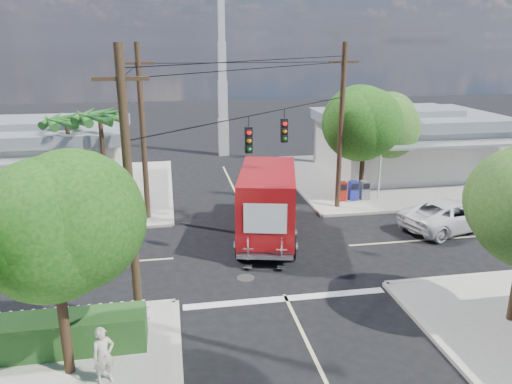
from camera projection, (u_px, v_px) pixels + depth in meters
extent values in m
plane|color=black|center=(264.00, 252.00, 22.29)|extent=(120.00, 120.00, 0.00)
cube|color=gray|center=(390.00, 176.00, 34.48)|extent=(14.00, 14.00, 0.14)
cube|color=#B3AE9E|center=(291.00, 181.00, 33.31)|extent=(0.25, 14.00, 0.14)
cube|color=#B3AE9E|center=(443.00, 208.00, 27.88)|extent=(14.00, 0.25, 0.14)
cube|color=gray|center=(55.00, 192.00, 30.79)|extent=(14.00, 14.00, 0.14)
cube|color=#B3AE9E|center=(170.00, 187.00, 31.96)|extent=(0.25, 14.00, 0.14)
cube|color=#B3AE9E|center=(26.00, 234.00, 24.19)|extent=(14.00, 0.25, 0.14)
cube|color=beige|center=(234.00, 189.00, 31.71)|extent=(0.12, 12.00, 0.01)
cube|color=beige|center=(468.00, 237.00, 23.97)|extent=(12.00, 0.12, 0.01)
cube|color=beige|center=(27.00, 269.00, 20.61)|extent=(12.00, 0.12, 0.01)
cube|color=silver|center=(286.00, 298.00, 18.24)|extent=(7.50, 0.40, 0.01)
cube|color=silver|center=(405.00, 147.00, 35.16)|extent=(11.00, 8.00, 3.40)
cube|color=gray|center=(408.00, 118.00, 34.56)|extent=(11.80, 8.80, 0.70)
cube|color=gray|center=(409.00, 111.00, 34.42)|extent=(6.05, 4.40, 0.50)
cube|color=gray|center=(444.00, 144.00, 30.19)|extent=(9.90, 1.80, 0.15)
cylinder|color=silver|center=(379.00, 174.00, 29.12)|extent=(0.12, 0.12, 2.90)
cube|color=beige|center=(41.00, 161.00, 31.55)|extent=(10.00, 8.00, 3.20)
cube|color=gray|center=(37.00, 131.00, 30.99)|extent=(10.80, 8.80, 0.70)
cube|color=gray|center=(36.00, 123.00, 30.84)|extent=(5.50, 4.40, 0.50)
cube|color=gray|center=(17.00, 162.00, 26.62)|extent=(9.00, 1.80, 0.15)
cylinder|color=silver|center=(95.00, 187.00, 26.92)|extent=(0.12, 0.12, 2.70)
cube|color=silver|center=(224.00, 137.00, 40.78)|extent=(0.80, 0.80, 3.00)
cube|color=silver|center=(223.00, 100.00, 39.91)|extent=(0.70, 0.70, 3.00)
cube|color=silver|center=(222.00, 61.00, 39.04)|extent=(0.60, 0.60, 3.00)
cube|color=silver|center=(221.00, 21.00, 38.17)|extent=(0.50, 0.50, 3.00)
cylinder|color=#422D1C|center=(63.00, 313.00, 13.47)|extent=(0.28, 0.28, 3.71)
sphere|color=#12440E|center=(53.00, 233.00, 12.80)|extent=(3.71, 3.71, 3.71)
sphere|color=#12440E|center=(37.00, 222.00, 12.85)|extent=(3.02, 3.02, 3.02)
sphere|color=#12440E|center=(65.00, 240.00, 12.61)|extent=(3.25, 3.25, 3.25)
cylinder|color=#422D1C|center=(362.00, 163.00, 29.27)|extent=(0.28, 0.28, 4.10)
sphere|color=#12440E|center=(365.00, 119.00, 28.53)|extent=(4.10, 4.10, 4.10)
sphere|color=#12440E|center=(357.00, 114.00, 28.57)|extent=(3.33, 3.33, 3.33)
sphere|color=#12440E|center=(373.00, 122.00, 28.34)|extent=(3.58, 3.58, 3.58)
cylinder|color=#422D1C|center=(388.00, 157.00, 31.85)|extent=(0.28, 0.28, 3.58)
sphere|color=#26571A|center=(390.00, 122.00, 31.20)|extent=(3.58, 3.58, 3.58)
sphere|color=#26571A|center=(383.00, 118.00, 31.26)|extent=(2.91, 2.91, 2.91)
sphere|color=#26571A|center=(398.00, 124.00, 31.01)|extent=(3.14, 3.14, 3.14)
cylinder|color=#422D1C|center=(104.00, 163.00, 27.33)|extent=(0.24, 0.24, 5.00)
cone|color=#276723|center=(117.00, 115.00, 26.73)|extent=(0.50, 2.06, 0.98)
cone|color=#276723|center=(112.00, 113.00, 27.34)|extent=(1.92, 1.68, 0.98)
cone|color=#276723|center=(98.00, 113.00, 27.37)|extent=(2.12, 0.95, 0.98)
cone|color=#276723|center=(85.00, 115.00, 26.81)|extent=(1.34, 2.07, 0.98)
cone|color=#276723|center=(83.00, 117.00, 26.08)|extent=(1.34, 2.07, 0.98)
cone|color=#276723|center=(94.00, 118.00, 25.72)|extent=(2.12, 0.95, 0.98)
cone|color=#276723|center=(109.00, 117.00, 26.01)|extent=(1.92, 1.68, 0.98)
cylinder|color=#422D1C|center=(71.00, 161.00, 28.47)|extent=(0.24, 0.24, 4.60)
cone|color=#276723|center=(83.00, 119.00, 27.92)|extent=(0.50, 2.06, 0.98)
cone|color=#276723|center=(79.00, 117.00, 28.53)|extent=(1.92, 1.68, 0.98)
cone|color=#276723|center=(66.00, 117.00, 28.57)|extent=(2.12, 0.95, 0.98)
cone|color=#276723|center=(53.00, 119.00, 28.01)|extent=(1.34, 2.07, 0.98)
cone|color=#276723|center=(50.00, 121.00, 27.27)|extent=(1.34, 2.07, 0.98)
cone|color=#276723|center=(60.00, 122.00, 26.91)|extent=(2.12, 0.95, 0.98)
cone|color=#276723|center=(75.00, 121.00, 27.20)|extent=(1.92, 1.68, 0.98)
cylinder|color=#473321|center=(130.00, 196.00, 15.21)|extent=(0.28, 0.28, 9.00)
cube|color=#473321|center=(121.00, 79.00, 14.20)|extent=(1.60, 0.12, 0.12)
cylinder|color=#473321|center=(341.00, 129.00, 26.76)|extent=(0.28, 0.28, 9.00)
cube|color=#473321|center=(344.00, 62.00, 25.74)|extent=(1.60, 0.12, 0.12)
cylinder|color=#473321|center=(143.00, 135.00, 25.01)|extent=(0.28, 0.28, 9.00)
cube|color=#473321|center=(138.00, 63.00, 24.00)|extent=(1.60, 0.12, 0.12)
cylinder|color=black|center=(265.00, 113.00, 20.49)|extent=(10.43, 10.43, 0.04)
cube|color=black|center=(249.00, 140.00, 19.88)|extent=(0.30, 0.24, 1.05)
sphere|color=red|center=(249.00, 132.00, 19.65)|extent=(0.20, 0.20, 0.20)
cube|color=black|center=(284.00, 130.00, 21.99)|extent=(0.30, 0.24, 1.05)
sphere|color=red|center=(285.00, 124.00, 21.76)|extent=(0.20, 0.20, 0.20)
cube|color=silver|center=(53.00, 326.00, 15.56)|extent=(5.94, 0.05, 0.08)
cube|color=silver|center=(51.00, 315.00, 15.45)|extent=(5.94, 0.05, 0.08)
cube|color=silver|center=(144.00, 314.00, 15.99)|extent=(0.09, 0.06, 1.00)
cube|color=#1F491C|center=(39.00, 336.00, 14.72)|extent=(6.20, 1.20, 1.10)
cube|color=#AE190F|center=(342.00, 191.00, 28.90)|extent=(0.50, 0.50, 1.10)
cube|color=#1F29A6|center=(353.00, 191.00, 29.02)|extent=(0.50, 0.50, 1.10)
cube|color=slate|center=(365.00, 190.00, 29.14)|extent=(0.50, 0.50, 1.10)
cube|color=black|center=(268.00, 224.00, 24.18)|extent=(3.94, 7.94, 0.24)
cube|color=#A90F13|center=(270.00, 191.00, 26.81)|extent=(2.67, 2.16, 2.15)
cube|color=black|center=(270.00, 180.00, 27.35)|extent=(2.06, 0.71, 0.93)
cube|color=silver|center=(270.00, 198.00, 27.85)|extent=(2.22, 0.63, 0.34)
cube|color=#A90F13|center=(268.00, 201.00, 22.91)|extent=(3.69, 6.08, 2.84)
cube|color=white|center=(295.00, 198.00, 22.81)|extent=(0.83, 3.43, 1.27)
cube|color=white|center=(241.00, 197.00, 22.94)|extent=(0.83, 3.43, 1.27)
cube|color=white|center=(265.00, 219.00, 20.14)|extent=(1.72, 0.42, 1.27)
cube|color=silver|center=(265.00, 257.00, 20.49)|extent=(2.34, 0.78, 0.18)
cube|color=silver|center=(248.00, 249.00, 20.29)|extent=(0.44, 0.16, 0.98)
cube|color=silver|center=(282.00, 249.00, 20.22)|extent=(0.44, 0.16, 0.98)
cylinder|color=black|center=(249.00, 205.00, 26.95)|extent=(0.55, 1.12, 1.08)
cylinder|color=black|center=(291.00, 206.00, 26.83)|extent=(0.55, 1.12, 1.08)
cylinder|color=black|center=(240.00, 246.00, 21.53)|extent=(0.55, 1.12, 1.08)
cylinder|color=black|center=(292.00, 247.00, 21.41)|extent=(0.55, 1.12, 1.08)
imported|color=silver|center=(451.00, 215.00, 24.80)|extent=(5.90, 3.99, 1.50)
imported|color=beige|center=(104.00, 356.00, 13.34)|extent=(0.71, 0.62, 1.65)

